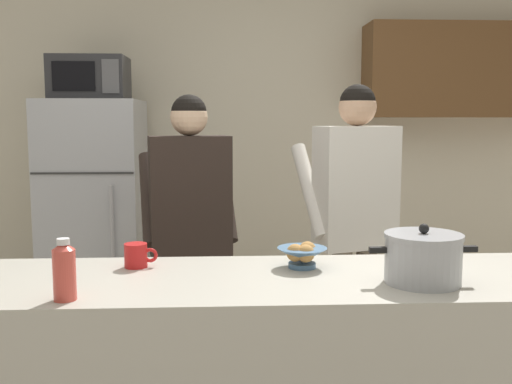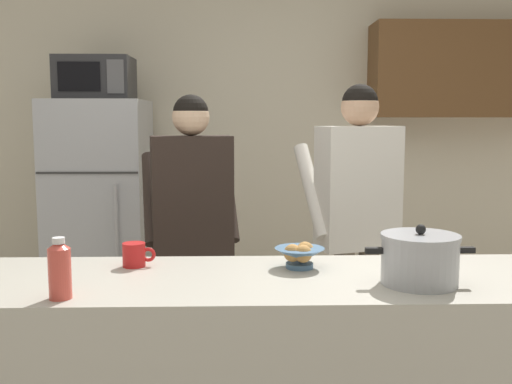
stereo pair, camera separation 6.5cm
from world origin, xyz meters
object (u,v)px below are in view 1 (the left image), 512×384
Objects in this scene: person_by_sink at (355,203)px; bread_bowl at (302,255)px; microwave at (90,78)px; refrigerator at (96,222)px; coffee_mug at (137,255)px; person_near_pot at (190,214)px; bottle_near_edge at (64,270)px; cooking_pot at (423,258)px.

bread_bowl is at bearing -115.16° from person_by_sink.
microwave reaches higher than person_by_sink.
microwave is (0.00, -0.02, 0.95)m from refrigerator.
microwave is 2.22m from bread_bowl.
microwave reaches higher than coffee_mug.
person_near_pot is 8.02× the size of bottle_near_edge.
refrigerator is at bearing 150.26° from person_by_sink.
cooking_pot is 1.09m from coffee_mug.
person_near_pot is 0.76m from coffee_mug.
microwave reaches higher than person_near_pot.
refrigerator is 1.77m from coffee_mug.
person_by_sink reaches higher than refrigerator.
bottle_near_edge is at bearing -106.08° from person_near_pot.
person_by_sink is (0.87, 0.04, 0.04)m from person_near_pot.
person_by_sink is 4.33× the size of cooking_pot.
refrigerator reaches higher than coffee_mug.
person_by_sink is at bearing 64.84° from bread_bowl.
refrigerator is at bearing 99.76° from bottle_near_edge.
person_by_sink is 1.70m from bottle_near_edge.
cooking_pot is at bearing -51.05° from refrigerator.
person_by_sink reaches higher than bread_bowl.
person_near_pot reaches higher than bread_bowl.
cooking_pot reaches higher than bread_bowl.
refrigerator is 12.43× the size of coffee_mug.
cooking_pot reaches higher than bottle_near_edge.
person_near_pot is at bearing 121.59° from bread_bowl.
person_near_pot is at bearing -52.69° from microwave.
coffee_mug is (0.53, -1.68, 0.15)m from refrigerator.
coffee_mug is (-1.04, -0.78, -0.09)m from person_by_sink.
person_near_pot is 1.21m from bottle_near_edge.
microwave reaches higher than bread_bowl.
cooking_pot is at bearing -49.08° from person_near_pot.
refrigerator is 4.19× the size of cooking_pot.
person_near_pot is 12.42× the size of coffee_mug.
bread_bowl is at bearing 149.76° from cooking_pot.
bottle_near_edge reaches higher than bread_bowl.
person_by_sink is 8.29× the size of bottle_near_edge.
cooking_pot is at bearing -14.84° from coffee_mug.
microwave is 3.66× the size of coffee_mug.
person_by_sink is 12.85× the size of coffee_mug.
bottle_near_edge is at bearing -111.90° from coffee_mug.
refrigerator is 8.28× the size of bread_bowl.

